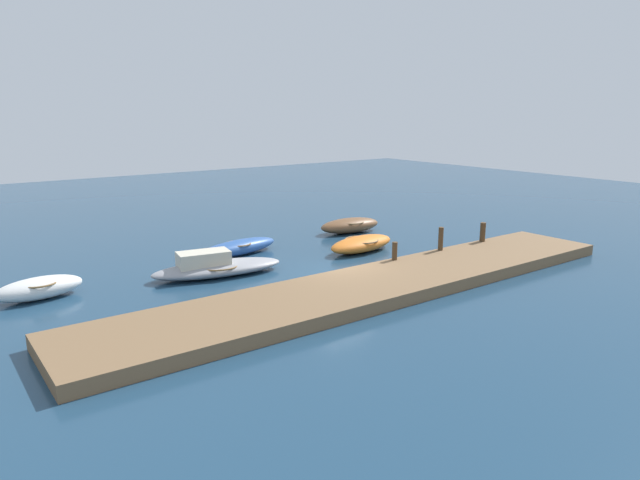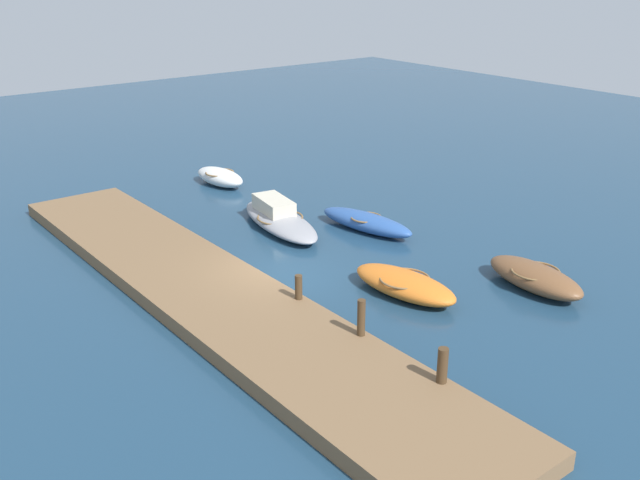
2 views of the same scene
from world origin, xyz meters
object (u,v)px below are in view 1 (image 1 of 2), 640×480
motorboat_grey (215,267)px  mooring_post_west (395,251)px  rowboat_orange (361,244)px  rowboat_blue (238,247)px  mooring_post_mid_west (441,239)px  rowboat_brown (350,225)px  mooring_post_mid_east (483,232)px  dinghy_white (39,288)px

motorboat_grey → mooring_post_west: mooring_post_west is taller
rowboat_orange → mooring_post_west: mooring_post_west is taller
rowboat_blue → motorboat_grey: bearing=-143.8°
motorboat_grey → rowboat_blue: motorboat_grey is taller
mooring_post_west → mooring_post_mid_west: (2.90, 0.00, 0.15)m
rowboat_blue → mooring_post_mid_west: mooring_post_mid_west is taller
rowboat_orange → rowboat_blue: rowboat_orange is taller
rowboat_brown → mooring_post_west: size_ratio=4.91×
rowboat_brown → mooring_post_mid_west: (-0.50, -7.18, 0.60)m
mooring_post_west → mooring_post_mid_east: bearing=0.0°
mooring_post_mid_east → mooring_post_mid_west: bearing=180.0°
motorboat_grey → mooring_post_mid_east: mooring_post_mid_east is taller
mooring_post_west → dinghy_white: bearing=159.1°
dinghy_white → rowboat_blue: (9.00, 1.41, -0.04)m
mooring_post_west → rowboat_orange: bearing=72.5°
rowboat_brown → dinghy_white: bearing=-167.4°
mooring_post_mid_east → mooring_post_west: bearing=180.0°
dinghy_white → rowboat_orange: bearing=-12.4°
mooring_post_mid_west → rowboat_brown: bearing=86.0°
rowboat_brown → mooring_post_west: mooring_post_west is taller
mooring_post_west → rowboat_blue: bearing=122.7°
motorboat_grey → dinghy_white: size_ratio=1.78×
rowboat_orange → mooring_post_mid_east: bearing=-42.5°
rowboat_orange → rowboat_brown: size_ratio=1.06×
rowboat_blue → mooring_post_west: mooring_post_west is taller
rowboat_blue → mooring_post_west: bearing=-67.1°
rowboat_orange → dinghy_white: bearing=166.9°
mooring_post_west → mooring_post_mid_east: (5.92, 0.00, 0.08)m
motorboat_grey → rowboat_blue: 3.53m
rowboat_orange → mooring_post_mid_west: (1.81, -3.46, 0.64)m
rowboat_brown → mooring_post_mid_east: mooring_post_mid_east is taller
rowboat_orange → mooring_post_mid_east: size_ratio=4.34×
mooring_post_mid_west → mooring_post_mid_east: 3.02m
dinghy_white → rowboat_blue: dinghy_white is taller
rowboat_brown → rowboat_orange: bearing=-116.7°
dinghy_white → mooring_post_mid_west: 16.79m
motorboat_grey → mooring_post_west: 7.65m
motorboat_grey → rowboat_blue: size_ratio=1.26×
mooring_post_west → mooring_post_mid_east: 5.92m
dinghy_white → mooring_post_mid_east: bearing=-20.9°
mooring_post_mid_west → motorboat_grey: bearing=157.8°
mooring_post_mid_west → mooring_post_mid_east: (3.02, 0.00, -0.07)m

